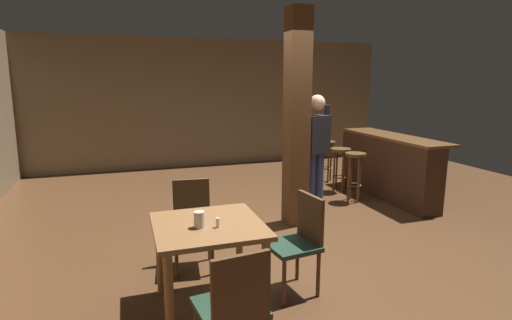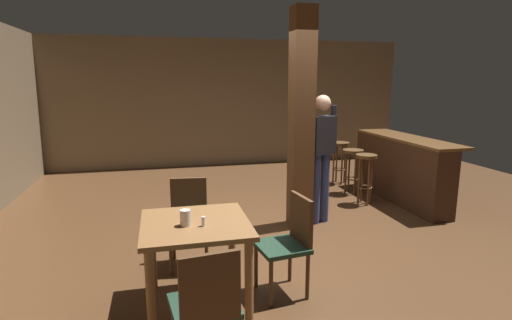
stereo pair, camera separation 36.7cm
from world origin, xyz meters
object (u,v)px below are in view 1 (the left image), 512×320
at_px(bar_counter, 387,166).
at_px(bar_stool_mid, 340,159).
at_px(chair_north, 192,219).
at_px(napkin_cup, 199,220).
at_px(chair_east, 299,238).
at_px(chair_south, 234,306).
at_px(dining_table, 209,239).
at_px(bar_stool_far, 326,151).
at_px(standing_person, 316,149).
at_px(salt_shaker, 218,223).
at_px(bar_stool_near, 355,166).

height_order(bar_counter, bar_stool_mid, bar_counter).
xyz_separation_m(chair_north, napkin_cup, (-0.08, -0.89, 0.31)).
bearing_deg(bar_counter, chair_east, -138.71).
xyz_separation_m(chair_south, napkin_cup, (-0.07, 0.79, 0.31)).
xyz_separation_m(bar_counter, bar_stool_mid, (-0.55, 0.56, 0.04)).
relative_size(dining_table, chair_east, 0.99).
distance_m(chair_north, napkin_cup, 0.95).
distance_m(chair_south, chair_east, 1.22).
xyz_separation_m(napkin_cup, bar_stool_far, (3.07, 3.63, -0.24)).
distance_m(napkin_cup, standing_person, 2.58).
relative_size(salt_shaker, bar_stool_mid, 0.11).
height_order(chair_north, bar_counter, bar_counter).
relative_size(chair_east, standing_person, 0.52).
relative_size(dining_table, bar_stool_far, 1.14).
height_order(bar_counter, bar_stool_far, bar_counter).
height_order(chair_north, bar_stool_near, chair_north).
distance_m(chair_north, bar_counter, 3.76).
xyz_separation_m(standing_person, bar_stool_near, (1.01, 0.61, -0.43)).
relative_size(salt_shaker, standing_person, 0.05).
relative_size(chair_east, napkin_cup, 6.74).
height_order(standing_person, bar_stool_mid, standing_person).
bearing_deg(bar_stool_far, chair_north, -137.49).
bearing_deg(salt_shaker, bar_counter, 35.63).
bearing_deg(dining_table, standing_person, 42.68).
distance_m(chair_east, salt_shaker, 0.83).
xyz_separation_m(bar_stool_near, bar_stool_mid, (0.08, 0.60, -0.01)).
height_order(napkin_cup, bar_stool_near, napkin_cup).
distance_m(standing_person, bar_stool_near, 1.26).
height_order(chair_north, chair_east, same).
relative_size(chair_north, salt_shaker, 11.14).
height_order(bar_counter, bar_stool_near, bar_counter).
bearing_deg(chair_east, bar_counter, 41.29).
height_order(bar_stool_near, bar_stool_far, bar_stool_near).
bearing_deg(bar_stool_mid, bar_counter, -45.53).
relative_size(bar_counter, bar_stool_far, 2.83).
bearing_deg(chair_north, napkin_cup, -95.36).
height_order(chair_north, napkin_cup, chair_north).
xyz_separation_m(chair_east, bar_stool_near, (1.99, 2.26, 0.07)).
relative_size(dining_table, bar_counter, 0.40).
height_order(dining_table, napkin_cup, napkin_cup).
bearing_deg(salt_shaker, napkin_cup, 161.55).
bearing_deg(napkin_cup, chair_north, 84.64).
distance_m(chair_south, chair_north, 1.68).
bearing_deg(bar_stool_near, bar_stool_mid, 82.34).
distance_m(salt_shaker, bar_counter, 4.18).
bearing_deg(bar_counter, napkin_cup, -145.96).
xyz_separation_m(dining_table, bar_stool_near, (2.82, 2.28, -0.04)).
relative_size(bar_counter, bar_stool_near, 2.80).
height_order(dining_table, chair_east, chair_east).
distance_m(chair_south, bar_counter, 4.70).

